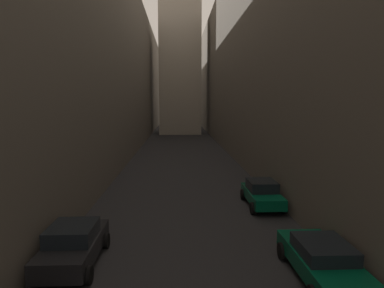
# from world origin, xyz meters

# --- Properties ---
(ground_plane) EXTENTS (264.00, 264.00, 0.00)m
(ground_plane) POSITION_xyz_m (0.00, 48.00, 0.00)
(ground_plane) COLOR #232326
(building_block_left) EXTENTS (14.78, 108.00, 20.47)m
(building_block_left) POSITION_xyz_m (-12.89, 50.00, 10.24)
(building_block_left) COLOR #60594F
(building_block_left) RESTS_ON ground
(building_block_right) EXTENTS (14.84, 108.00, 22.05)m
(building_block_right) POSITION_xyz_m (12.92, 50.00, 11.02)
(building_block_right) COLOR #60594F
(building_block_right) RESTS_ON ground
(parked_car_left_third) EXTENTS (1.99, 4.19, 1.57)m
(parked_car_left_third) POSITION_xyz_m (-4.40, 17.08, 0.79)
(parked_car_left_third) COLOR black
(parked_car_left_third) RESTS_ON ground
(parked_car_right_third) EXTENTS (2.01, 4.53, 1.37)m
(parked_car_right_third) POSITION_xyz_m (4.40, 15.65, 0.72)
(parked_car_right_third) COLOR #05472D
(parked_car_right_third) RESTS_ON ground
(parked_car_right_far) EXTENTS (1.92, 4.23, 1.51)m
(parked_car_right_far) POSITION_xyz_m (4.40, 24.00, 0.77)
(parked_car_right_far) COLOR #05472D
(parked_car_right_far) RESTS_ON ground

